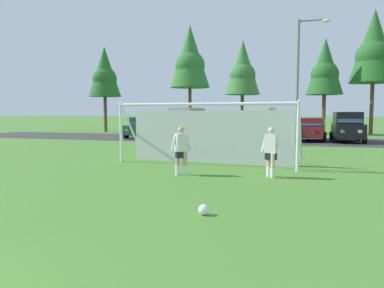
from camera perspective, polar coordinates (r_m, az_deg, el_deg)
name	(u,v)px	position (r m, az deg, el deg)	size (l,w,h in m)	color
ground_plane	(206,157)	(17.50, 2.20, -2.08)	(400.00, 400.00, 0.00)	#477A2D
parking_lot_strip	(248,140)	(29.32, 8.58, 0.67)	(52.00, 8.40, 0.01)	#333335
soccer_ball	(204,210)	(7.76, 1.80, -10.06)	(0.22, 0.22, 0.22)	white
soccer_goal	(208,132)	(15.35, 2.46, 1.79)	(7.51, 2.32, 2.57)	white
player_midfield_center	(181,151)	(12.54, -1.70, -1.04)	(0.64, 0.52, 1.64)	tan
player_defender_far	(271,152)	(12.32, 12.03, -1.24)	(0.71, 0.36, 1.64)	beige
parked_car_slot_far_left	(143,127)	(31.49, -7.50, 2.55)	(2.06, 4.21, 1.72)	#194C2D
parked_car_slot_left	(187,122)	(31.66, -0.76, 3.45)	(2.31, 4.86, 2.52)	#B2B2BC
parked_car_slot_center_left	(217,125)	(29.72, 3.86, 2.91)	(2.36, 4.71, 2.16)	red
parked_car_slot_center	(260,123)	(28.43, 10.41, 3.21)	(2.25, 4.83, 2.52)	silver
parked_car_slot_center_right	(312,129)	(29.15, 17.90, 2.18)	(2.23, 4.30, 1.72)	maroon
parked_car_slot_right	(347,126)	(29.05, 22.74, 2.50)	(2.24, 4.65, 2.16)	black
tree_left_edge	(105,73)	(42.21, -13.27, 10.51)	(3.48, 3.48, 9.28)	brown
tree_mid_left	(190,59)	(42.11, -0.32, 12.99)	(4.41, 4.41, 11.75)	brown
tree_center_back	(243,69)	(39.20, 7.78, 11.28)	(3.57, 3.57, 9.52)	brown
tree_mid_right	(325,68)	(38.42, 19.73, 10.87)	(3.46, 3.46, 9.22)	brown
tree_right_edge	(374,48)	(40.78, 26.16, 13.03)	(4.51, 4.51, 12.02)	brown
street_lamp	(300,81)	(24.38, 16.28, 9.22)	(2.00, 0.32, 7.82)	slate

